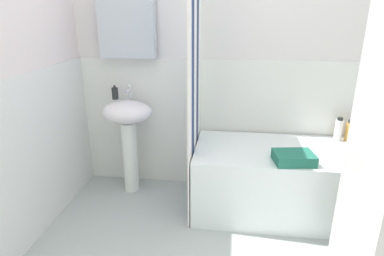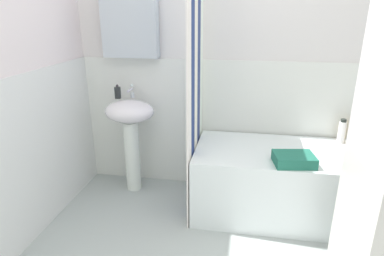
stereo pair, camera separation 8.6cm
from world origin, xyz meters
name	(u,v)px [view 1 (the left image)]	position (x,y,z in m)	size (l,w,h in m)	color
wall_back_tiled	(244,67)	(-0.06, 1.26, 1.14)	(3.60, 0.18, 2.40)	silver
wall_left_tiled	(16,88)	(-1.57, 0.34, 1.12)	(0.07, 1.81, 2.40)	silver
sink	(128,126)	(-1.05, 1.03, 0.63)	(0.44, 0.34, 0.86)	white
faucet	(129,92)	(-1.05, 1.11, 0.93)	(0.03, 0.12, 0.12)	silver
soap_dispenser	(115,93)	(-1.17, 1.08, 0.92)	(0.06, 0.06, 0.13)	black
bathtub	(285,181)	(0.32, 0.86, 0.28)	(1.48, 0.72, 0.56)	white
shower_curtain	(195,92)	(-0.44, 0.86, 1.00)	(0.01, 0.72, 2.00)	white
lotion_bottle	(365,130)	(0.96, 1.12, 0.66)	(0.05, 0.05, 0.22)	#232829
shampoo_bottle	(349,131)	(0.85, 1.13, 0.64)	(0.06, 0.06, 0.18)	gold
body_wash_bottle	(338,130)	(0.75, 1.12, 0.65)	(0.06, 0.06, 0.21)	white
towel_folded	(294,158)	(0.32, 0.63, 0.59)	(0.28, 0.21, 0.08)	#236D59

